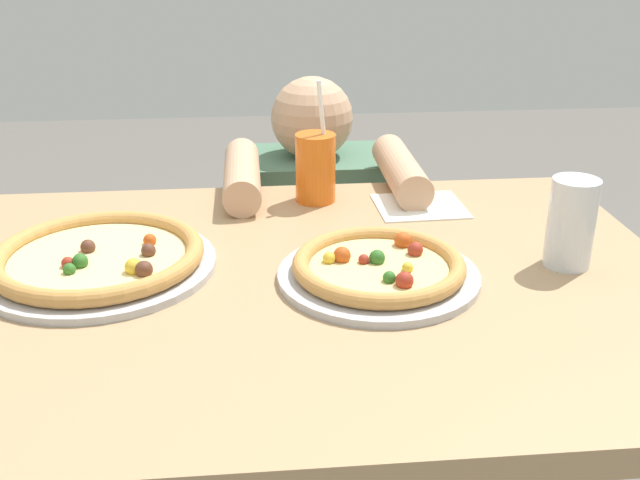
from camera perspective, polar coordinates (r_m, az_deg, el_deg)
name	(u,v)px	position (r m, az deg, el deg)	size (l,w,h in m)	color
dining_table	(303,347)	(1.19, -1.29, -8.07)	(1.15, 0.84, 0.75)	tan
pizza_near	(379,269)	(1.12, 4.44, -2.17)	(0.30, 0.30, 0.04)	#B7B7BC
pizza_far	(99,259)	(1.20, -16.29, -1.35)	(0.35, 0.35, 0.04)	#B7B7BC
drink_cup_colored	(316,167)	(1.42, -0.34, 5.48)	(0.07, 0.07, 0.23)	orange
water_cup_clear	(571,222)	(1.21, 18.37, 1.33)	(0.07, 0.07, 0.14)	silver
paper_napkin	(420,206)	(1.42, 7.50, 2.54)	(0.16, 0.14, 0.00)	white
diner_seated	(313,284)	(1.82, -0.53, -3.31)	(0.38, 0.51, 0.93)	#333847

